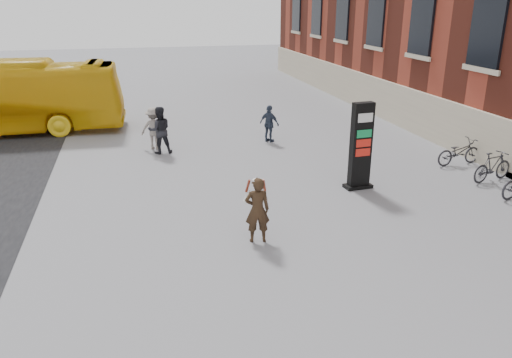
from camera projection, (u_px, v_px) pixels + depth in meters
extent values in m
plane|color=#9E9EA3|center=(236.00, 233.00, 12.30)|extent=(100.00, 100.00, 0.00)
cube|color=beige|center=(439.00, 121.00, 19.61)|extent=(0.18, 44.00, 1.80)
cube|color=black|center=(361.00, 146.00, 14.80)|extent=(0.65, 0.31, 2.63)
cube|color=black|center=(358.00, 186.00, 15.23)|extent=(0.87, 0.48, 0.11)
cube|color=white|center=(363.00, 117.00, 14.49)|extent=(0.49, 0.33, 0.26)
cube|color=#0E6C38|center=(362.00, 133.00, 14.65)|extent=(0.49, 0.33, 0.23)
cube|color=#A51A11|center=(361.00, 142.00, 14.75)|extent=(0.49, 0.33, 0.23)
cube|color=#A51A11|center=(360.00, 151.00, 14.85)|extent=(0.49, 0.33, 0.23)
imported|color=black|center=(257.00, 210.00, 11.63)|extent=(0.63, 0.45, 1.61)
cylinder|color=white|center=(257.00, 181.00, 11.38)|extent=(0.23, 0.23, 0.05)
cone|color=white|center=(264.00, 194.00, 11.78)|extent=(0.23, 0.23, 0.39)
cylinder|color=maroon|center=(264.00, 185.00, 11.70)|extent=(0.14, 0.12, 0.33)
cone|color=white|center=(248.00, 195.00, 11.73)|extent=(0.23, 0.24, 0.39)
cylinder|color=maroon|center=(248.00, 186.00, 11.65)|extent=(0.12, 0.14, 0.33)
imported|color=black|center=(160.00, 130.00, 18.34)|extent=(0.89, 0.71, 1.75)
imported|color=gray|center=(154.00, 128.00, 18.90)|extent=(1.18, 0.92, 1.60)
imported|color=#2F394C|center=(269.00, 124.00, 19.84)|extent=(0.84, 0.89, 1.48)
imported|color=#29282D|center=(493.00, 167.00, 15.62)|extent=(1.67, 0.79, 0.97)
imported|color=#29282D|center=(459.00, 152.00, 17.20)|extent=(1.78, 0.77, 0.91)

